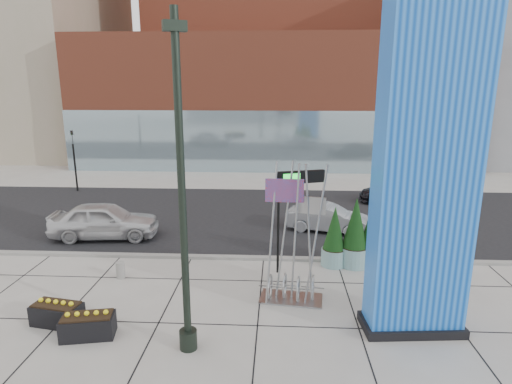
{
  "coord_description": "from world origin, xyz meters",
  "views": [
    {
      "loc": [
        1.56,
        -12.4,
        7.01
      ],
      "look_at": [
        0.8,
        2.0,
        3.37
      ],
      "focal_mm": 30.0,
      "sensor_mm": 36.0,
      "label": 1
    }
  ],
  "objects_px": {
    "concrete_bollard": "(120,270)",
    "overhead_street_sign": "(297,187)",
    "car_white_west": "(105,221)",
    "blue_pylon": "(426,176)",
    "lamp_post": "(183,224)",
    "car_silver_mid": "(328,218)",
    "public_art_sculpture": "(292,265)"
  },
  "relations": [
    {
      "from": "concrete_bollard",
      "to": "overhead_street_sign",
      "type": "xyz_separation_m",
      "value": [
        6.51,
        0.8,
        3.06
      ]
    },
    {
      "from": "car_white_west",
      "to": "blue_pylon",
      "type": "bearing_deg",
      "value": -126.04
    },
    {
      "from": "overhead_street_sign",
      "to": "lamp_post",
      "type": "bearing_deg",
      "value": -138.89
    },
    {
      "from": "lamp_post",
      "to": "concrete_bollard",
      "type": "relative_size",
      "value": 13.89
    },
    {
      "from": "lamp_post",
      "to": "overhead_street_sign",
      "type": "bearing_deg",
      "value": 58.41
    },
    {
      "from": "blue_pylon",
      "to": "car_silver_mid",
      "type": "bearing_deg",
      "value": 95.0
    },
    {
      "from": "car_silver_mid",
      "to": "public_art_sculpture",
      "type": "bearing_deg",
      "value": 179.27
    },
    {
      "from": "blue_pylon",
      "to": "concrete_bollard",
      "type": "bearing_deg",
      "value": 158.46
    },
    {
      "from": "lamp_post",
      "to": "public_art_sculpture",
      "type": "height_order",
      "value": "lamp_post"
    },
    {
      "from": "car_white_west",
      "to": "car_silver_mid",
      "type": "height_order",
      "value": "car_white_west"
    },
    {
      "from": "public_art_sculpture",
      "to": "overhead_street_sign",
      "type": "relative_size",
      "value": 1.19
    },
    {
      "from": "lamp_post",
      "to": "public_art_sculpture",
      "type": "xyz_separation_m",
      "value": [
        2.89,
        2.9,
        -2.34
      ]
    },
    {
      "from": "public_art_sculpture",
      "to": "car_white_west",
      "type": "relative_size",
      "value": 0.95
    },
    {
      "from": "blue_pylon",
      "to": "car_silver_mid",
      "type": "xyz_separation_m",
      "value": [
        -1.5,
        8.61,
        -3.96
      ]
    },
    {
      "from": "public_art_sculpture",
      "to": "car_silver_mid",
      "type": "height_order",
      "value": "public_art_sculpture"
    },
    {
      "from": "concrete_bollard",
      "to": "blue_pylon",
      "type": "bearing_deg",
      "value": -16.63
    },
    {
      "from": "blue_pylon",
      "to": "car_white_west",
      "type": "xyz_separation_m",
      "value": [
        -12.04,
        7.13,
        -3.78
      ]
    },
    {
      "from": "concrete_bollard",
      "to": "car_silver_mid",
      "type": "distance_m",
      "value": 10.05
    },
    {
      "from": "lamp_post",
      "to": "concrete_bollard",
      "type": "distance_m",
      "value": 6.34
    },
    {
      "from": "blue_pylon",
      "to": "concrete_bollard",
      "type": "height_order",
      "value": "blue_pylon"
    },
    {
      "from": "overhead_street_sign",
      "to": "car_white_west",
      "type": "bearing_deg",
      "value": 141.47
    },
    {
      "from": "lamp_post",
      "to": "concrete_bollard",
      "type": "xyz_separation_m",
      "value": [
        -3.43,
        4.22,
        -3.26
      ]
    },
    {
      "from": "lamp_post",
      "to": "concrete_bollard",
      "type": "height_order",
      "value": "lamp_post"
    },
    {
      "from": "public_art_sculpture",
      "to": "overhead_street_sign",
      "type": "bearing_deg",
      "value": 92.04
    },
    {
      "from": "blue_pylon",
      "to": "car_white_west",
      "type": "height_order",
      "value": "blue_pylon"
    },
    {
      "from": "blue_pylon",
      "to": "lamp_post",
      "type": "height_order",
      "value": "blue_pylon"
    },
    {
      "from": "lamp_post",
      "to": "car_silver_mid",
      "type": "height_order",
      "value": "lamp_post"
    },
    {
      "from": "blue_pylon",
      "to": "car_white_west",
      "type": "relative_size",
      "value": 1.94
    },
    {
      "from": "public_art_sculpture",
      "to": "car_silver_mid",
      "type": "relative_size",
      "value": 1.17
    },
    {
      "from": "public_art_sculpture",
      "to": "car_silver_mid",
      "type": "xyz_separation_m",
      "value": [
        1.96,
        7.01,
        -0.57
      ]
    },
    {
      "from": "car_white_west",
      "to": "lamp_post",
      "type": "bearing_deg",
      "value": -151.4
    },
    {
      "from": "overhead_street_sign",
      "to": "car_silver_mid",
      "type": "height_order",
      "value": "overhead_street_sign"
    }
  ]
}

